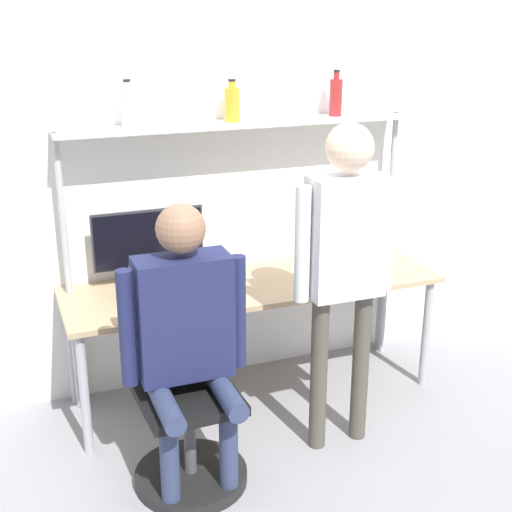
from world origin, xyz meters
TOP-DOWN VIEW (x-y plane):
  - ground_plane at (0.00, 0.00)m, footprint 12.00×12.00m
  - wall_back at (0.00, 0.72)m, footprint 8.00×0.06m
  - desk at (0.00, 0.35)m, footprint 2.19×0.67m
  - shelf_unit at (0.00, 0.56)m, footprint 2.08×0.23m
  - monitor at (-0.56, 0.55)m, footprint 0.64×0.20m
  - laptop at (-0.58, 0.25)m, footprint 0.28×0.22m
  - cell_phone at (-0.32, 0.24)m, footprint 0.07×0.15m
  - office_chair at (-0.59, -0.31)m, footprint 0.56×0.56m
  - person_seated at (-0.59, -0.35)m, footprint 0.61×0.47m
  - person_standing at (0.25, -0.29)m, footprint 0.54×0.23m
  - bottle_clear at (-0.63, 0.56)m, footprint 0.08×0.08m
  - bottle_amber at (-0.04, 0.56)m, footprint 0.09×0.09m
  - bottle_red at (0.60, 0.56)m, footprint 0.08×0.08m

SIDE VIEW (x-z plane):
  - ground_plane at x=0.00m, z-range 0.00..0.00m
  - office_chair at x=-0.59m, z-range -0.18..0.77m
  - desk at x=0.00m, z-range 0.30..1.03m
  - cell_phone at x=-0.32m, z-range 0.73..0.74m
  - laptop at x=-0.58m, z-range 0.68..0.89m
  - person_seated at x=-0.59m, z-range 0.14..1.57m
  - monitor at x=-0.56m, z-range 0.76..1.20m
  - person_standing at x=0.25m, z-range 0.25..1.98m
  - wall_back at x=0.00m, z-range 0.00..2.70m
  - shelf_unit at x=0.00m, z-range 0.59..2.22m
  - bottle_amber at x=-0.04m, z-range 1.61..1.85m
  - bottle_clear at x=-0.63m, z-range 1.61..1.86m
  - bottle_red at x=0.60m, z-range 1.61..1.88m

